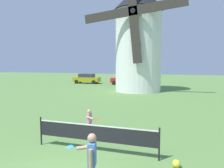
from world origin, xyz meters
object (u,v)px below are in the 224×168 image
Objects in this scene: player_near at (91,159)px; parked_car_red at (124,79)px; windmill at (138,37)px; tennis_net at (95,133)px; parked_car_mustard at (87,78)px; player_far at (90,121)px; stray_ball at (176,164)px.

parked_car_red is (-6.13, 26.52, -0.02)m from player_near.
parked_car_red is (-3.44, 6.78, -5.37)m from windmill.
tennis_net is 27.15m from parked_car_mustard.
tennis_net is at bearing -77.69° from parked_car_red.
parked_car_red is at bearing 100.94° from player_far.
tennis_net is 24.88m from parked_car_red.
windmill is 3.13× the size of parked_car_mustard.
player_far is 25.27m from parked_car_mustard.
parked_car_red is at bearing 108.23° from stray_ball.
tennis_net is 1.05× the size of parked_car_mustard.
stray_ball is at bearing 43.87° from player_near.
tennis_net is at bearing 173.47° from stray_ball.
stray_ball is (3.73, -1.97, -0.52)m from player_far.
stray_ball is at bearing -71.77° from parked_car_red.
player_far is 4.59× the size of stray_ball.
tennis_net is 1.18× the size of parked_car_red.
windmill reaches higher than player_near.
parked_car_mustard is 1.13× the size of parked_car_red.
player_near is 27.22m from parked_car_red.
player_near is at bearing -82.22° from windmill.
windmill is at bearing 104.67° from stray_ball.
stray_ball is (2.81, -0.32, -0.56)m from tennis_net.
windmill is at bearing 93.40° from player_far.
parked_car_red reaches higher than player_near.
player_near is at bearing -65.58° from player_far.
player_near is at bearing -65.15° from parked_car_mustard.
parked_car_mustard and parked_car_red have the same top height.
player_near is 4.25m from player_far.
player_near is at bearing -69.49° from tennis_net.
tennis_net is at bearing 110.51° from player_near.
parked_car_mustard reaches higher than tennis_net.
windmill is 2.99× the size of tennis_net.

